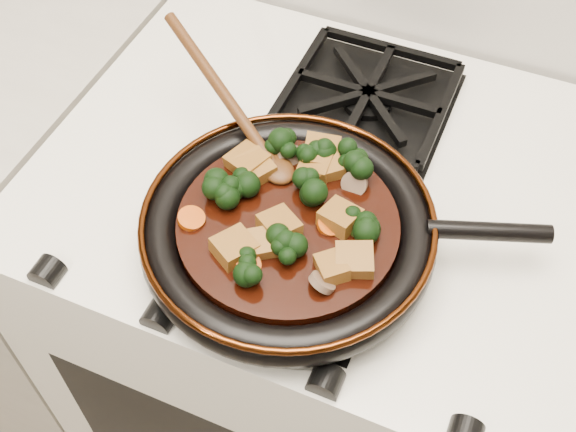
% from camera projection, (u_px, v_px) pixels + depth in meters
% --- Properties ---
extents(stove, '(0.76, 0.60, 0.90)m').
position_uv_depth(stove, '(320.00, 337.00, 1.30)').
color(stove, white).
rests_on(stove, ground).
extents(burner_grate_front, '(0.23, 0.23, 0.03)m').
position_uv_depth(burner_grate_front, '(290.00, 247.00, 0.86)').
color(burner_grate_front, black).
rests_on(burner_grate_front, stove).
extents(burner_grate_back, '(0.23, 0.23, 0.03)m').
position_uv_depth(burner_grate_back, '(368.00, 98.00, 1.01)').
color(burner_grate_back, black).
rests_on(burner_grate_back, stove).
extents(skillet, '(0.46, 0.34, 0.05)m').
position_uv_depth(skillet, '(290.00, 230.00, 0.84)').
color(skillet, black).
rests_on(skillet, burner_grate_front).
extents(braising_sauce, '(0.26, 0.26, 0.02)m').
position_uv_depth(braising_sauce, '(288.00, 227.00, 0.83)').
color(braising_sauce, black).
rests_on(braising_sauce, skillet).
extents(tofu_cube_0, '(0.06, 0.06, 0.03)m').
position_uv_depth(tofu_cube_0, '(321.00, 154.00, 0.88)').
color(tofu_cube_0, brown).
rests_on(tofu_cube_0, braising_sauce).
extents(tofu_cube_1, '(0.06, 0.06, 0.03)m').
position_uv_depth(tofu_cube_1, '(255.00, 169.00, 0.86)').
color(tofu_cube_1, brown).
rests_on(tofu_cube_1, braising_sauce).
extents(tofu_cube_2, '(0.05, 0.05, 0.02)m').
position_uv_depth(tofu_cube_2, '(264.00, 244.00, 0.80)').
color(tofu_cube_2, brown).
rests_on(tofu_cube_2, braising_sauce).
extents(tofu_cube_3, '(0.05, 0.05, 0.02)m').
position_uv_depth(tofu_cube_3, '(327.00, 167.00, 0.87)').
color(tofu_cube_3, brown).
rests_on(tofu_cube_3, braising_sauce).
extents(tofu_cube_4, '(0.04, 0.04, 0.03)m').
position_uv_depth(tofu_cube_4, '(315.00, 167.00, 0.86)').
color(tofu_cube_4, brown).
rests_on(tofu_cube_4, braising_sauce).
extents(tofu_cube_5, '(0.06, 0.06, 0.03)m').
position_uv_depth(tofu_cube_5, '(234.00, 248.00, 0.79)').
color(tofu_cube_5, brown).
rests_on(tofu_cube_5, braising_sauce).
extents(tofu_cube_6, '(0.05, 0.05, 0.02)m').
position_uv_depth(tofu_cube_6, '(332.00, 268.00, 0.78)').
color(tofu_cube_6, brown).
rests_on(tofu_cube_6, braising_sauce).
extents(tofu_cube_7, '(0.06, 0.06, 0.03)m').
position_uv_depth(tofu_cube_7, '(279.00, 227.00, 0.81)').
color(tofu_cube_7, brown).
rests_on(tofu_cube_7, braising_sauce).
extents(tofu_cube_8, '(0.05, 0.05, 0.03)m').
position_uv_depth(tofu_cube_8, '(340.00, 218.00, 0.82)').
color(tofu_cube_8, brown).
rests_on(tofu_cube_8, braising_sauce).
extents(tofu_cube_9, '(0.05, 0.05, 0.03)m').
position_uv_depth(tofu_cube_9, '(354.00, 261.00, 0.78)').
color(tofu_cube_9, brown).
rests_on(tofu_cube_9, braising_sauce).
extents(tofu_cube_10, '(0.06, 0.05, 0.03)m').
position_uv_depth(tofu_cube_10, '(248.00, 163.00, 0.87)').
color(tofu_cube_10, brown).
rests_on(tofu_cube_10, braising_sauce).
extents(broccoli_floret_0, '(0.07, 0.07, 0.07)m').
position_uv_depth(broccoli_floret_0, '(314.00, 156.00, 0.87)').
color(broccoli_floret_0, black).
rests_on(broccoli_floret_0, braising_sauce).
extents(broccoli_floret_1, '(0.08, 0.08, 0.06)m').
position_uv_depth(broccoli_floret_1, '(238.00, 185.00, 0.85)').
color(broccoli_floret_1, black).
rests_on(broccoli_floret_1, braising_sauce).
extents(broccoli_floret_2, '(0.08, 0.07, 0.06)m').
position_uv_depth(broccoli_floret_2, '(221.00, 192.00, 0.84)').
color(broccoli_floret_2, black).
rests_on(broccoli_floret_2, braising_sauce).
extents(broccoli_floret_3, '(0.09, 0.09, 0.07)m').
position_uv_depth(broccoli_floret_3, '(353.00, 164.00, 0.86)').
color(broccoli_floret_3, black).
rests_on(broccoli_floret_3, braising_sauce).
extents(broccoli_floret_4, '(0.07, 0.07, 0.07)m').
position_uv_depth(broccoli_floret_4, '(282.00, 247.00, 0.79)').
color(broccoli_floret_4, black).
rests_on(broccoli_floret_4, braising_sauce).
extents(broccoli_floret_5, '(0.08, 0.08, 0.06)m').
position_uv_depth(broccoli_floret_5, '(284.00, 146.00, 0.88)').
color(broccoli_floret_5, black).
rests_on(broccoli_floret_5, braising_sauce).
extents(broccoli_floret_6, '(0.07, 0.08, 0.06)m').
position_uv_depth(broccoli_floret_6, '(247.00, 267.00, 0.78)').
color(broccoli_floret_6, black).
rests_on(broccoli_floret_6, braising_sauce).
extents(broccoli_floret_7, '(0.09, 0.09, 0.07)m').
position_uv_depth(broccoli_floret_7, '(311.00, 189.00, 0.84)').
color(broccoli_floret_7, black).
rests_on(broccoli_floret_7, braising_sauce).
extents(broccoli_floret_8, '(0.08, 0.09, 0.07)m').
position_uv_depth(broccoli_floret_8, '(357.00, 228.00, 0.81)').
color(broccoli_floret_8, black).
rests_on(broccoli_floret_8, braising_sauce).
extents(carrot_coin_0, '(0.03, 0.03, 0.02)m').
position_uv_depth(carrot_coin_0, '(330.00, 224.00, 0.82)').
color(carrot_coin_0, '#BE4205').
rests_on(carrot_coin_0, braising_sauce).
extents(carrot_coin_1, '(0.03, 0.03, 0.02)m').
position_uv_depth(carrot_coin_1, '(234.00, 188.00, 0.85)').
color(carrot_coin_1, '#BE4205').
rests_on(carrot_coin_1, braising_sauce).
extents(carrot_coin_2, '(0.03, 0.03, 0.02)m').
position_uv_depth(carrot_coin_2, '(248.00, 265.00, 0.78)').
color(carrot_coin_2, '#BE4205').
rests_on(carrot_coin_2, braising_sauce).
extents(carrot_coin_3, '(0.03, 0.03, 0.01)m').
position_uv_depth(carrot_coin_3, '(191.00, 219.00, 0.82)').
color(carrot_coin_3, '#BE4205').
rests_on(carrot_coin_3, braising_sauce).
extents(mushroom_slice_0, '(0.04, 0.04, 0.03)m').
position_uv_depth(mushroom_slice_0, '(322.00, 283.00, 0.77)').
color(mushroom_slice_0, brown).
rests_on(mushroom_slice_0, braising_sauce).
extents(mushroom_slice_1, '(0.03, 0.02, 0.03)m').
position_uv_depth(mushroom_slice_1, '(354.00, 184.00, 0.85)').
color(mushroom_slice_1, brown).
rests_on(mushroom_slice_1, braising_sauce).
extents(mushroom_slice_2, '(0.04, 0.04, 0.03)m').
position_uv_depth(mushroom_slice_2, '(290.00, 157.00, 0.88)').
color(mushroom_slice_2, brown).
rests_on(mushroom_slice_2, braising_sauce).
extents(wooden_spoon, '(0.15, 0.11, 0.25)m').
position_uv_depth(wooden_spoon, '(243.00, 121.00, 0.89)').
color(wooden_spoon, '#47260F').
rests_on(wooden_spoon, braising_sauce).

